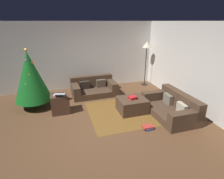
% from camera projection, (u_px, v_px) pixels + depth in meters
% --- Properties ---
extents(ground_plane, '(6.40, 6.40, 0.00)m').
position_uv_depth(ground_plane, '(97.00, 127.00, 4.69)').
color(ground_plane, brown).
extents(rear_partition, '(6.40, 0.12, 2.60)m').
position_uv_depth(rear_partition, '(79.00, 56.00, 7.03)').
color(rear_partition, silver).
rests_on(rear_partition, ground_plane).
extents(corner_partition, '(0.12, 6.40, 2.60)m').
position_uv_depth(corner_partition, '(203.00, 70.00, 5.08)').
color(corner_partition, silver).
rests_on(corner_partition, ground_plane).
extents(couch_left, '(1.63, 1.00, 0.65)m').
position_uv_depth(couch_left, '(93.00, 88.00, 6.71)').
color(couch_left, '#473323').
rests_on(couch_left, ground_plane).
extents(couch_right, '(0.97, 1.70, 0.66)m').
position_uv_depth(couch_right, '(172.00, 107.00, 5.20)').
color(couch_right, '#473323').
rests_on(couch_right, ground_plane).
extents(ottoman, '(0.83, 0.72, 0.42)m').
position_uv_depth(ottoman, '(132.00, 105.00, 5.42)').
color(ottoman, '#473323').
rests_on(ottoman, ground_plane).
extents(gift_box, '(0.26, 0.23, 0.08)m').
position_uv_depth(gift_box, '(133.00, 98.00, 5.31)').
color(gift_box, red).
rests_on(gift_box, ottoman).
extents(tv_remote, '(0.08, 0.17, 0.02)m').
position_uv_depth(tv_remote, '(136.00, 98.00, 5.34)').
color(tv_remote, black).
rests_on(tv_remote, ottoman).
extents(christmas_tree, '(1.09, 1.09, 1.87)m').
position_uv_depth(christmas_tree, '(30.00, 77.00, 5.41)').
color(christmas_tree, brown).
rests_on(christmas_tree, ground_plane).
extents(side_table, '(0.52, 0.44, 0.57)m').
position_uv_depth(side_table, '(60.00, 104.00, 5.32)').
color(side_table, '#4C3323').
rests_on(side_table, ground_plane).
extents(laptop, '(0.39, 0.43, 0.17)m').
position_uv_depth(laptop, '(59.00, 94.00, 5.15)').
color(laptop, silver).
rests_on(laptop, side_table).
extents(book_stack, '(0.28, 0.20, 0.09)m').
position_uv_depth(book_stack, '(148.00, 127.00, 4.57)').
color(book_stack, '#2D5193').
rests_on(book_stack, ground_plane).
extents(corner_lamp, '(0.36, 0.36, 1.83)m').
position_uv_depth(corner_lamp, '(147.00, 48.00, 7.23)').
color(corner_lamp, black).
rests_on(corner_lamp, ground_plane).
extents(area_rug, '(2.60, 2.00, 0.01)m').
position_uv_depth(area_rug, '(132.00, 111.00, 5.50)').
color(area_rug, brown).
rests_on(area_rug, ground_plane).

